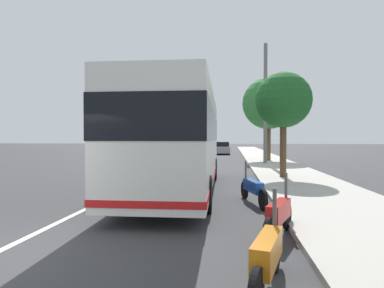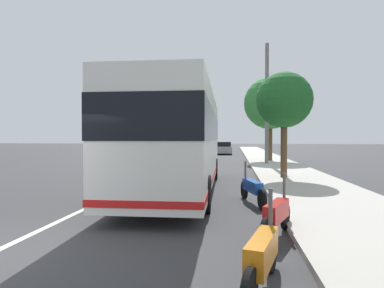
{
  "view_description": "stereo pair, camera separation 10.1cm",
  "coord_description": "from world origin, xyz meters",
  "px_view_note": "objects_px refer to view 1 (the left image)",
  "views": [
    {
      "loc": [
        -4.87,
        -4.03,
        1.98
      ],
      "look_at": [
        7.19,
        -2.56,
        1.76
      ],
      "focal_mm": 30.39,
      "sensor_mm": 36.0,
      "label": 1
    },
    {
      "loc": [
        -4.86,
        -4.13,
        1.98
      ],
      "look_at": [
        7.19,
        -2.56,
        1.76
      ],
      "focal_mm": 30.39,
      "sensor_mm": 36.0,
      "label": 2
    }
  ],
  "objects_px": {
    "car_side_street": "(181,149)",
    "roadside_tree_mid_block": "(283,101)",
    "car_behind_bus": "(183,147)",
    "coach_bus": "(180,137)",
    "motorcycle_mid_row": "(279,215)",
    "car_oncoming": "(221,148)",
    "utility_pole": "(265,104)",
    "roadside_tree_far_block": "(268,103)",
    "car_far_distant": "(218,146)",
    "motorcycle_angled": "(267,257)",
    "motorcycle_far_end": "(253,189)"
  },
  "relations": [
    {
      "from": "car_side_street",
      "to": "roadside_tree_mid_block",
      "type": "relative_size",
      "value": 0.84
    },
    {
      "from": "car_behind_bus",
      "to": "roadside_tree_mid_block",
      "type": "bearing_deg",
      "value": 20.35
    },
    {
      "from": "coach_bus",
      "to": "motorcycle_mid_row",
      "type": "xyz_separation_m",
      "value": [
        -5.54,
        -2.86,
        -1.55
      ]
    },
    {
      "from": "car_oncoming",
      "to": "utility_pole",
      "type": "relative_size",
      "value": 0.46
    },
    {
      "from": "motorcycle_mid_row",
      "to": "car_oncoming",
      "type": "relative_size",
      "value": 0.47
    },
    {
      "from": "coach_bus",
      "to": "car_oncoming",
      "type": "relative_size",
      "value": 2.71
    },
    {
      "from": "coach_bus",
      "to": "roadside_tree_far_block",
      "type": "xyz_separation_m",
      "value": [
        15.37,
        -4.95,
        2.84
      ]
    },
    {
      "from": "roadside_tree_far_block",
      "to": "car_side_street",
      "type": "bearing_deg",
      "value": 39.83
    },
    {
      "from": "motorcycle_mid_row",
      "to": "car_far_distant",
      "type": "height_order",
      "value": "car_far_distant"
    },
    {
      "from": "motorcycle_angled",
      "to": "roadside_tree_mid_block",
      "type": "height_order",
      "value": "roadside_tree_mid_block"
    },
    {
      "from": "motorcycle_angled",
      "to": "car_side_street",
      "type": "relative_size",
      "value": 0.48
    },
    {
      "from": "motorcycle_mid_row",
      "to": "car_side_street",
      "type": "distance_m",
      "value": 32.38
    },
    {
      "from": "coach_bus",
      "to": "utility_pole",
      "type": "height_order",
      "value": "utility_pole"
    },
    {
      "from": "roadside_tree_far_block",
      "to": "car_behind_bus",
      "type": "bearing_deg",
      "value": 29.74
    },
    {
      "from": "motorcycle_mid_row",
      "to": "coach_bus",
      "type": "bearing_deg",
      "value": 48.82
    },
    {
      "from": "utility_pole",
      "to": "car_oncoming",
      "type": "bearing_deg",
      "value": 13.3
    },
    {
      "from": "car_far_distant",
      "to": "roadside_tree_far_block",
      "type": "distance_m",
      "value": 25.78
    },
    {
      "from": "motorcycle_far_end",
      "to": "roadside_tree_mid_block",
      "type": "xyz_separation_m",
      "value": [
        5.92,
        -1.79,
        3.29
      ]
    },
    {
      "from": "motorcycle_angled",
      "to": "coach_bus",
      "type": "bearing_deg",
      "value": 32.03
    },
    {
      "from": "motorcycle_far_end",
      "to": "motorcycle_angled",
      "type": "bearing_deg",
      "value": 163.73
    },
    {
      "from": "motorcycle_angled",
      "to": "roadside_tree_mid_block",
      "type": "xyz_separation_m",
      "value": [
        11.59,
        -1.97,
        3.28
      ]
    },
    {
      "from": "motorcycle_angled",
      "to": "utility_pole",
      "type": "bearing_deg",
      "value": 9.53
    },
    {
      "from": "motorcycle_mid_row",
      "to": "roadside_tree_far_block",
      "type": "xyz_separation_m",
      "value": [
        20.9,
        -2.08,
        4.39
      ]
    },
    {
      "from": "motorcycle_mid_row",
      "to": "roadside_tree_mid_block",
      "type": "relative_size",
      "value": 0.38
    },
    {
      "from": "car_behind_bus",
      "to": "roadside_tree_far_block",
      "type": "height_order",
      "value": "roadside_tree_far_block"
    },
    {
      "from": "car_far_distant",
      "to": "utility_pole",
      "type": "bearing_deg",
      "value": -167.44
    },
    {
      "from": "motorcycle_mid_row",
      "to": "roadside_tree_far_block",
      "type": "height_order",
      "value": "roadside_tree_far_block"
    },
    {
      "from": "motorcycle_angled",
      "to": "car_side_street",
      "type": "distance_m",
      "value": 34.59
    },
    {
      "from": "car_behind_bus",
      "to": "car_far_distant",
      "type": "distance_m",
      "value": 9.03
    },
    {
      "from": "motorcycle_angled",
      "to": "car_oncoming",
      "type": "relative_size",
      "value": 0.49
    },
    {
      "from": "car_far_distant",
      "to": "car_behind_bus",
      "type": "bearing_deg",
      "value": 152.69
    },
    {
      "from": "motorcycle_mid_row",
      "to": "car_side_street",
      "type": "height_order",
      "value": "car_side_street"
    },
    {
      "from": "roadside_tree_far_block",
      "to": "motorcycle_angled",
      "type": "bearing_deg",
      "value": 173.72
    },
    {
      "from": "car_behind_bus",
      "to": "roadside_tree_mid_block",
      "type": "distance_m",
      "value": 30.36
    },
    {
      "from": "motorcycle_angled",
      "to": "motorcycle_mid_row",
      "type": "height_order",
      "value": "motorcycle_angled"
    },
    {
      "from": "motorcycle_angled",
      "to": "motorcycle_mid_row",
      "type": "relative_size",
      "value": 1.05
    },
    {
      "from": "motorcycle_angled",
      "to": "car_oncoming",
      "type": "height_order",
      "value": "car_oncoming"
    },
    {
      "from": "coach_bus",
      "to": "car_behind_bus",
      "type": "bearing_deg",
      "value": 6.91
    },
    {
      "from": "motorcycle_angled",
      "to": "motorcycle_mid_row",
      "type": "xyz_separation_m",
      "value": [
        2.36,
        -0.47,
        -0.01
      ]
    },
    {
      "from": "motorcycle_far_end",
      "to": "utility_pole",
      "type": "height_order",
      "value": "utility_pole"
    },
    {
      "from": "motorcycle_far_end",
      "to": "roadside_tree_mid_block",
      "type": "distance_m",
      "value": 7.0
    },
    {
      "from": "motorcycle_angled",
      "to": "car_far_distant",
      "type": "distance_m",
      "value": 48.23
    },
    {
      "from": "car_behind_bus",
      "to": "car_far_distant",
      "type": "bearing_deg",
      "value": 152.19
    },
    {
      "from": "car_oncoming",
      "to": "car_behind_bus",
      "type": "height_order",
      "value": "car_oncoming"
    },
    {
      "from": "car_oncoming",
      "to": "roadside_tree_mid_block",
      "type": "height_order",
      "value": "roadside_tree_mid_block"
    },
    {
      "from": "motorcycle_mid_row",
      "to": "roadside_tree_mid_block",
      "type": "distance_m",
      "value": 9.92
    },
    {
      "from": "motorcycle_mid_row",
      "to": "car_side_street",
      "type": "relative_size",
      "value": 0.46
    },
    {
      "from": "roadside_tree_far_block",
      "to": "utility_pole",
      "type": "bearing_deg",
      "value": 169.73
    },
    {
      "from": "car_far_distant",
      "to": "car_side_street",
      "type": "bearing_deg",
      "value": 168.29
    },
    {
      "from": "car_side_street",
      "to": "utility_pole",
      "type": "xyz_separation_m",
      "value": [
        -13.83,
        -8.39,
        3.73
      ]
    }
  ]
}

